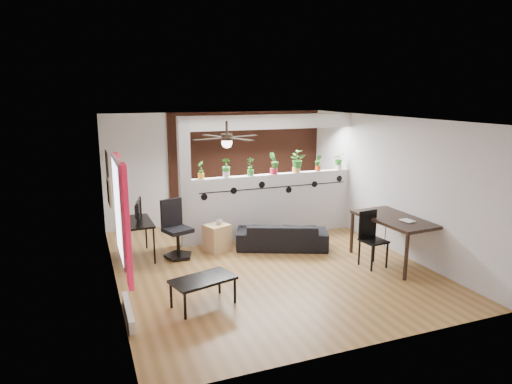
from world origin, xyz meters
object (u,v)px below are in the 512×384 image
Objects in this scene: dining_table at (397,222)px; coffee_table at (203,281)px; potted_plant_2 at (250,166)px; computer_desk at (137,224)px; potted_plant_0 at (201,169)px; office_chair at (176,233)px; potted_plant_1 at (226,167)px; cube_shelf at (217,238)px; folding_chair at (371,233)px; ceiling_fan at (227,139)px; cup at (219,222)px; potted_plant_4 at (296,161)px; potted_plant_6 at (339,161)px; sofa at (282,236)px; potted_plant_3 at (274,163)px; potted_plant_5 at (318,162)px.

coffee_table is (-3.73, -0.45, -0.38)m from dining_table.
computer_desk is (-2.38, -0.34, -0.91)m from potted_plant_2.
potted_plant_0 is 1.38m from office_chair.
computer_desk is (-1.85, -0.34, -0.92)m from potted_plant_1.
cube_shelf is 0.53× the size of folding_chair.
cup is at bearing 80.00° from ceiling_fan.
cube_shelf reaches higher than coffee_table.
cube_shelf is at bearing 3.31° from office_chair.
potted_plant_4 reaches higher than dining_table.
office_chair is at bearing -154.16° from potted_plant_1.
cup is 0.12× the size of computer_desk.
potted_plant_1 is 0.83× the size of potted_plant_4.
potted_plant_0 reaches higher than coffee_table.
potted_plant_6 is 4.86m from coffee_table.
potted_plant_3 is at bearing -78.40° from sofa.
sofa is (0.88, -0.83, -1.31)m from potted_plant_1.
dining_table is 1.61× the size of folding_chair.
potted_plant_1 reaches higher than potted_plant_5.
potted_plant_1 is at bearing 131.52° from folding_chair.
potted_plant_4 is 1.32× the size of potted_plant_5.
potted_plant_5 reaches higher than folding_chair.
cup is (0.05, 0.00, 0.31)m from cube_shelf.
potted_plant_5 reaches higher than cup.
potted_plant_3 is 2.81m from dining_table.
potted_plant_2 is 2.83m from folding_chair.
sofa is at bearing 34.20° from ceiling_fan.
potted_plant_1 is 3.13m from folding_chair.
computer_desk reaches higher than coffee_table.
cube_shelf is at bearing 180.00° from cup.
dining_table is at bearing 6.83° from coffee_table.
cube_shelf is (-2.48, -0.52, -1.28)m from potted_plant_5.
cup is at bearing -167.81° from potted_plant_5.
dining_table is (3.05, -0.46, -1.56)m from ceiling_fan.
ceiling_fan reaches higher than coffee_table.
potted_plant_0 is 0.94× the size of potted_plant_2.
ceiling_fan is at bearing 57.34° from sofa.
potted_plant_1 is 0.25× the size of dining_table.
potted_plant_5 is 0.94× the size of potted_plant_6.
dining_table is at bearing -67.77° from potted_plant_4.
ceiling_fan is at bearing 171.44° from dining_table.
potted_plant_2 is at bearing 59.19° from ceiling_fan.
potted_plant_4 is 0.89× the size of cube_shelf.
computer_desk reaches higher than cup.
folding_chair is (3.82, -1.89, -0.06)m from computer_desk.
potted_plant_5 is at bearing 34.15° from ceiling_fan.
computer_desk is at bearing -171.86° from potted_plant_2.
ceiling_fan is 1.20× the size of folding_chair.
potted_plant_1 is at bearing 25.84° from office_chair.
computer_desk is at bearing -174.34° from potted_plant_4.
cup is at bearing -159.11° from potted_plant_3.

